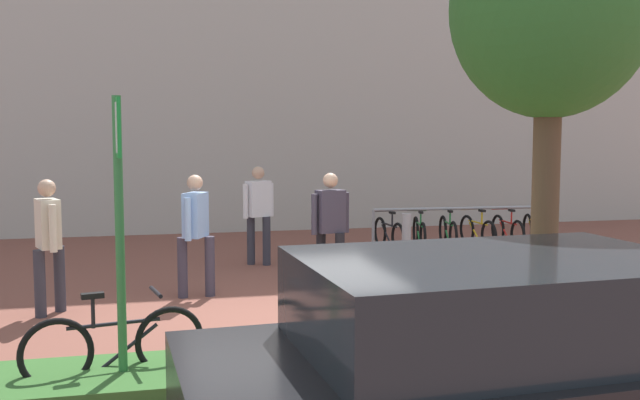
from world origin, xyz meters
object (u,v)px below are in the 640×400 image
object	(u,v)px
tree_sidewalk	(551,12)
bike_rack_cluster	(463,231)
person_shirt_blue	(48,238)
car_black_suv	(516,378)
bollard_steel	(406,239)
person_suited_dark	(330,223)
bike_at_sign	(115,345)
parking_sign_post	(119,200)
person_shirt_white	(258,209)
person_casual_tan	(196,228)

from	to	relation	value
tree_sidewalk	bike_rack_cluster	bearing A→B (deg)	72.35
person_shirt_blue	car_black_suv	distance (m)	6.53
bollard_steel	person_suited_dark	xyz separation A→B (m)	(-1.78, -1.66, 0.53)
person_suited_dark	car_black_suv	size ratio (longest dim) A/B	0.39
bike_at_sign	person_suited_dark	size ratio (longest dim) A/B	0.96
parking_sign_post	person_suited_dark	world-z (taller)	parking_sign_post
bike_at_sign	tree_sidewalk	bearing A→B (deg)	-0.99
bike_rack_cluster	person_shirt_white	world-z (taller)	person_shirt_white
person_casual_tan	person_suited_dark	size ratio (longest dim) A/B	1.00
person_shirt_blue	person_shirt_white	distance (m)	4.18
person_casual_tan	person_shirt_white	world-z (taller)	same
person_shirt_white	person_shirt_blue	bearing A→B (deg)	-137.45
bollard_steel	bike_at_sign	bearing A→B (deg)	-132.88
tree_sidewalk	car_black_suv	bearing A→B (deg)	-123.27
bike_at_sign	parking_sign_post	bearing A→B (deg)	-67.62
person_suited_dark	person_casual_tan	bearing A→B (deg)	-179.28
person_casual_tan	person_suited_dark	distance (m)	1.94
bike_at_sign	car_black_suv	world-z (taller)	car_black_suv
bollard_steel	person_casual_tan	xyz separation A→B (m)	(-3.72, -1.68, 0.53)
tree_sidewalk	bike_at_sign	size ratio (longest dim) A/B	2.82
car_black_suv	person_shirt_white	bearing A→B (deg)	92.85
person_casual_tan	person_suited_dark	bearing A→B (deg)	0.72
bike_rack_cluster	person_casual_tan	size ratio (longest dim) A/B	2.18
person_shirt_white	tree_sidewalk	bearing A→B (deg)	-69.24
person_shirt_white	bollard_steel	bearing A→B (deg)	-13.10
tree_sidewalk	car_black_suv	size ratio (longest dim) A/B	1.06
tree_sidewalk	car_black_suv	world-z (taller)	tree_sidewalk
person_suited_dark	bike_at_sign	bearing A→B (deg)	-130.59
bike_at_sign	person_shirt_blue	distance (m)	3.00
parking_sign_post	bike_at_sign	xyz separation A→B (m)	(-0.08, 0.18, -1.36)
person_shirt_blue	person_suited_dark	bearing A→B (deg)	8.73
tree_sidewalk	person_suited_dark	distance (m)	4.50
parking_sign_post	bike_rack_cluster	size ratio (longest dim) A/B	0.70
bollard_steel	person_casual_tan	world-z (taller)	person_casual_tan
car_black_suv	person_casual_tan	bearing A→B (deg)	105.01
parking_sign_post	bollard_steel	bearing A→B (deg)	48.62
bike_at_sign	person_casual_tan	distance (m)	3.53
bollard_steel	person_casual_tan	distance (m)	4.12
parking_sign_post	tree_sidewalk	bearing A→B (deg)	1.48
person_shirt_blue	bollard_steel	bearing A→B (deg)	21.86
tree_sidewalk	person_casual_tan	distance (m)	5.43
bike_at_sign	person_suited_dark	world-z (taller)	person_suited_dark
tree_sidewalk	parking_sign_post	xyz separation A→B (m)	(-4.24, -0.11, -1.81)
tree_sidewalk	person_shirt_white	size ratio (longest dim) A/B	2.72
parking_sign_post	person_casual_tan	distance (m)	3.71
bollard_steel	bike_rack_cluster	bearing A→B (deg)	40.23
parking_sign_post	person_casual_tan	size ratio (longest dim) A/B	1.53
person_casual_tan	person_shirt_white	bearing A→B (deg)	61.82
parking_sign_post	bike_rack_cluster	distance (m)	9.30
bollard_steel	person_shirt_white	bearing A→B (deg)	166.90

